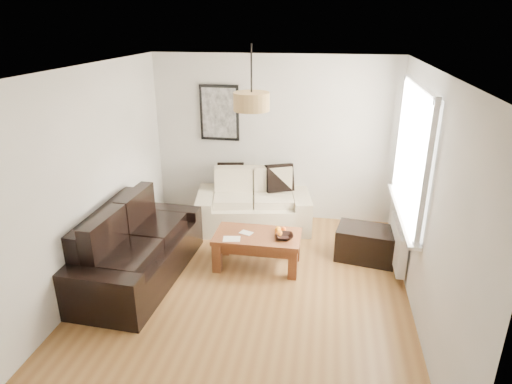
% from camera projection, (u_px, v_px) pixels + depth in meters
% --- Properties ---
extents(floor, '(4.50, 4.50, 0.00)m').
position_uv_depth(floor, '(248.00, 290.00, 5.35)').
color(floor, brown).
rests_on(floor, ground).
extents(ceiling, '(3.80, 4.50, 0.00)m').
position_uv_depth(ceiling, '(246.00, 69.00, 4.39)').
color(ceiling, white).
rests_on(ceiling, floor).
extents(wall_back, '(3.80, 0.04, 2.60)m').
position_uv_depth(wall_back, '(273.00, 139.00, 6.93)').
color(wall_back, silver).
rests_on(wall_back, floor).
extents(wall_front, '(3.80, 0.04, 2.60)m').
position_uv_depth(wall_front, '(183.00, 317.00, 2.80)').
color(wall_front, silver).
rests_on(wall_front, floor).
extents(wall_left, '(0.04, 4.50, 2.60)m').
position_uv_depth(wall_left, '(88.00, 181.00, 5.16)').
color(wall_left, silver).
rests_on(wall_left, floor).
extents(wall_right, '(0.04, 4.50, 2.60)m').
position_uv_depth(wall_right, '(426.00, 201.00, 4.58)').
color(wall_right, silver).
rests_on(wall_right, floor).
extents(window_bay, '(0.14, 1.90, 1.60)m').
position_uv_depth(window_bay, '(414.00, 152.00, 5.21)').
color(window_bay, white).
rests_on(window_bay, wall_right).
extents(radiator, '(0.10, 0.90, 0.52)m').
position_uv_depth(radiator, '(398.00, 243.00, 5.66)').
color(radiator, white).
rests_on(radiator, wall_right).
extents(poster, '(0.62, 0.04, 0.87)m').
position_uv_depth(poster, '(219.00, 113.00, 6.89)').
color(poster, black).
rests_on(poster, wall_back).
extents(pendant_shade, '(0.40, 0.40, 0.20)m').
position_uv_depth(pendant_shade, '(251.00, 102.00, 4.80)').
color(pendant_shade, tan).
rests_on(pendant_shade, ceiling).
extents(loveseat_cream, '(1.87, 1.24, 0.86)m').
position_uv_depth(loveseat_cream, '(253.00, 201.00, 6.86)').
color(loveseat_cream, '#B8AA94').
rests_on(loveseat_cream, floor).
extents(sofa_leather, '(1.11, 2.12, 0.89)m').
position_uv_depth(sofa_leather, '(136.00, 245.00, 5.48)').
color(sofa_leather, black).
rests_on(sofa_leather, floor).
extents(coffee_table, '(1.12, 0.62, 0.46)m').
position_uv_depth(coffee_table, '(257.00, 250.00, 5.81)').
color(coffee_table, brown).
rests_on(coffee_table, floor).
extents(ottoman, '(0.86, 0.63, 0.45)m').
position_uv_depth(ottoman, '(366.00, 244.00, 5.98)').
color(ottoman, black).
rests_on(ottoman, floor).
extents(cushion_left, '(0.43, 0.19, 0.42)m').
position_uv_depth(cushion_left, '(231.00, 176.00, 7.00)').
color(cushion_left, black).
rests_on(cushion_left, loveseat_cream).
extents(cushion_right, '(0.45, 0.30, 0.43)m').
position_uv_depth(cushion_right, '(280.00, 178.00, 6.87)').
color(cushion_right, black).
rests_on(cushion_right, loveseat_cream).
extents(fruit_bowl, '(0.26, 0.26, 0.06)m').
position_uv_depth(fruit_bowl, '(285.00, 236.00, 5.61)').
color(fruit_bowl, black).
rests_on(fruit_bowl, coffee_table).
extents(orange_a, '(0.11, 0.11, 0.09)m').
position_uv_depth(orange_a, '(279.00, 233.00, 5.68)').
color(orange_a, orange).
rests_on(orange_a, fruit_bowl).
extents(orange_b, '(0.08, 0.08, 0.07)m').
position_uv_depth(orange_b, '(284.00, 229.00, 5.77)').
color(orange_b, '#E45513').
rests_on(orange_b, fruit_bowl).
extents(orange_c, '(0.10, 0.10, 0.08)m').
position_uv_depth(orange_c, '(278.00, 229.00, 5.77)').
color(orange_c, orange).
rests_on(orange_c, fruit_bowl).
extents(papers, '(0.24, 0.18, 0.01)m').
position_uv_depth(papers, '(232.00, 239.00, 5.60)').
color(papers, silver).
rests_on(papers, coffee_table).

